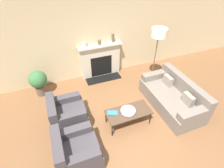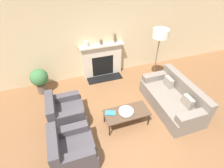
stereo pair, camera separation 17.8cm
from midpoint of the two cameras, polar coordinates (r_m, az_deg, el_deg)
The scene contains 14 objects.
ground_plane at distance 4.42m, azimuth 7.37°, elevation -15.55°, with size 18.00×18.00×0.00m, color brown.
wall_back at distance 5.64m, azimuth -3.57°, elevation 16.13°, with size 18.00×0.06×2.90m.
fireplace at distance 5.92m, azimuth -2.39°, elevation 7.65°, with size 1.44×0.59×1.14m.
couch at distance 5.08m, azimuth 20.24°, elevation -4.58°, with size 0.95×1.89×0.80m.
armchair_near at distance 3.84m, azimuth -11.61°, elevation -20.36°, with size 0.85×0.84×0.80m.
armchair_far at distance 4.51m, azimuth -13.83°, elevation -9.17°, with size 0.85×0.84×0.80m.
coffee_table at distance 4.32m, azimuth 5.98°, elevation -9.43°, with size 1.10×0.51×0.41m.
bowl at distance 4.25m, azimuth 5.84°, elevation -8.91°, with size 0.36×0.36×0.07m.
book at distance 4.24m, azimuth 0.72°, elevation -9.45°, with size 0.29×0.24×0.02m.
floor_lamp at distance 5.21m, azimuth 16.34°, elevation 14.20°, with size 0.45×0.45×1.82m.
mantel_vase_left at distance 5.53m, azimuth -7.47°, elevation 12.83°, with size 0.15×0.15×0.16m.
mantel_vase_center_left at distance 5.63m, azimuth -2.68°, elevation 13.50°, with size 0.10×0.10×0.15m.
mantel_vase_center_right at distance 5.73m, azimuth 1.87°, elevation 14.73°, with size 0.08×0.08×0.28m.
potted_plant at distance 5.55m, azimuth -21.70°, elevation 1.44°, with size 0.52×0.52×0.80m.
Camera 2 is at (-1.27, -2.33, 3.53)m, focal length 28.00 mm.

